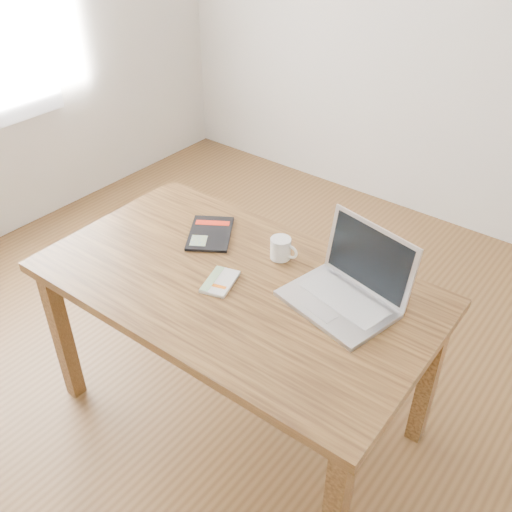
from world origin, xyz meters
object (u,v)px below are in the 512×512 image
Objects in this scene: white_guidebook at (220,282)px; black_guidebook at (210,233)px; coffee_mug at (281,248)px; desk at (236,299)px; laptop at (348,287)px.

white_guidebook is 0.60× the size of black_guidebook.
desk is at bearing -106.31° from coffee_mug.
white_guidebook and black_guidebook have the same top height.
coffee_mug is at bearing 77.00° from desk.
white_guidebook is at bearing -75.18° from black_guidebook.
white_guidebook is 1.56× the size of coffee_mug.
black_guidebook is at bearing -168.81° from laptop.
laptop reaches higher than coffee_mug.
white_guidebook is at bearing -141.34° from laptop.
black_guidebook is (-0.28, 0.17, 0.10)m from desk.
white_guidebook reaches higher than desk.
white_guidebook is 0.42× the size of laptop.
black_guidebook is 0.33m from coffee_mug.
coffee_mug is (0.08, 0.27, 0.04)m from white_guidebook.
desk is 0.44m from laptop.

